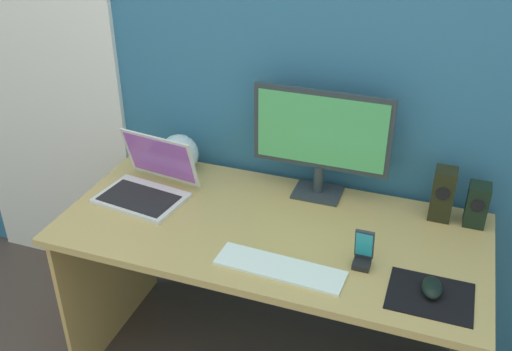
# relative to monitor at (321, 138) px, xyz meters

# --- Properties ---
(wall_back) EXTENTS (6.00, 0.04, 2.50)m
(wall_back) POSITION_rel_monitor_xyz_m (-0.10, 0.13, 0.30)
(wall_back) COLOR #2E678D
(wall_back) RESTS_ON ground_plane
(door_left) EXTENTS (0.82, 0.02, 2.02)m
(door_left) POSITION_rel_monitor_xyz_m (-1.31, 0.10, 0.06)
(door_left) COLOR white
(door_left) RESTS_ON ground_plane
(desk) EXTENTS (1.49, 0.70, 0.71)m
(desk) POSITION_rel_monitor_xyz_m (-0.10, -0.27, -0.38)
(desk) COLOR tan
(desk) RESTS_ON ground_plane
(monitor) EXTENTS (0.51, 0.14, 0.42)m
(monitor) POSITION_rel_monitor_xyz_m (0.00, 0.00, 0.00)
(monitor) COLOR #2B353A
(monitor) RESTS_ON desk
(speaker_right) EXTENTS (0.07, 0.08, 0.16)m
(speaker_right) POSITION_rel_monitor_xyz_m (0.57, -0.01, -0.16)
(speaker_right) COLOR black
(speaker_right) RESTS_ON desk
(speaker_near_monitor) EXTENTS (0.08, 0.08, 0.20)m
(speaker_near_monitor) POSITION_rel_monitor_xyz_m (0.45, -0.01, -0.14)
(speaker_near_monitor) COLOR black
(speaker_near_monitor) RESTS_ON desk
(laptop) EXTENTS (0.35, 0.32, 0.22)m
(laptop) POSITION_rel_monitor_xyz_m (-0.61, -0.22, -0.20)
(laptop) COLOR silver
(laptop) RESTS_ON desk
(fishbowl) EXTENTS (0.16, 0.16, 0.16)m
(fishbowl) POSITION_rel_monitor_xyz_m (-0.58, -0.01, -0.16)
(fishbowl) COLOR silver
(fishbowl) RESTS_ON desk
(keyboard_external) EXTENTS (0.42, 0.13, 0.01)m
(keyboard_external) POSITION_rel_monitor_xyz_m (0.00, -0.48, -0.24)
(keyboard_external) COLOR white
(keyboard_external) RESTS_ON desk
(mousepad) EXTENTS (0.25, 0.20, 0.00)m
(mousepad) POSITION_rel_monitor_xyz_m (0.46, -0.45, -0.24)
(mousepad) COLOR black
(mousepad) RESTS_ON desk
(mouse) EXTENTS (0.07, 0.11, 0.04)m
(mouse) POSITION_rel_monitor_xyz_m (0.46, -0.44, -0.22)
(mouse) COLOR black
(mouse) RESTS_ON mousepad
(phone_in_dock) EXTENTS (0.06, 0.06, 0.14)m
(phone_in_dock) POSITION_rel_monitor_xyz_m (0.24, -0.37, -0.19)
(phone_in_dock) COLOR black
(phone_in_dock) RESTS_ON desk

